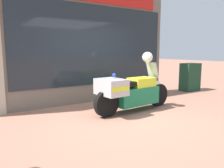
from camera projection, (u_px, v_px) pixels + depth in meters
ground_plane at (121, 117)px, 5.18m from camera, size 60.00×60.00×0.00m
shop_building at (72, 47)px, 6.40m from camera, size 6.00×0.55×3.36m
window_display at (92, 86)px, 6.97m from camera, size 4.79×0.30×1.87m
paramedic_motorcycle at (130, 92)px, 5.57m from camera, size 2.45×0.77×1.26m
utility_cabinet at (190, 77)px, 8.63m from camera, size 0.76×0.46×1.09m
white_helmet at (147, 57)px, 5.80m from camera, size 0.28×0.28×0.28m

